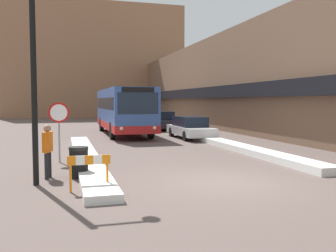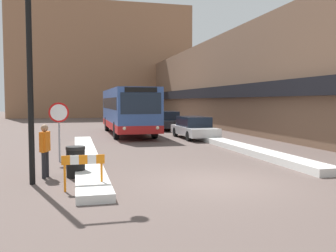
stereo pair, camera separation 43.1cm
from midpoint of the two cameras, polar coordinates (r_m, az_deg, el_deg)
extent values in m
plane|color=brown|center=(10.99, 7.54, -8.50)|extent=(160.00, 160.00, 0.00)
cube|color=brown|center=(36.77, 7.20, 6.17)|extent=(5.00, 60.00, 7.74)
cube|color=black|center=(35.77, 3.11, 4.95)|extent=(0.50, 60.00, 0.90)
cube|color=#996B4C|center=(57.77, -11.52, 9.55)|extent=(26.00, 8.00, 16.37)
cube|color=silver|center=(15.70, -13.18, -4.45)|extent=(0.90, 14.27, 0.22)
cube|color=silver|center=(18.89, 9.01, -2.92)|extent=(0.90, 14.67, 0.28)
cube|color=#335193|center=(26.43, -7.28, 2.64)|extent=(2.64, 10.75, 2.70)
cube|color=red|center=(26.48, -7.26, 0.23)|extent=(2.66, 10.77, 0.47)
cube|color=#192333|center=(26.43, -7.29, 3.46)|extent=(2.66, 9.89, 0.74)
cube|color=#192333|center=(21.12, -5.16, 3.46)|extent=(2.32, 0.03, 1.21)
cube|color=black|center=(21.13, -5.17, 5.54)|extent=(1.85, 0.03, 0.28)
sphere|color=#F2EAC6|center=(21.01, -7.68, -0.39)|extent=(0.20, 0.20, 0.20)
sphere|color=#F2EAC6|center=(21.36, -2.63, -0.29)|extent=(0.20, 0.20, 0.20)
cylinder|color=black|center=(23.04, -9.00, -0.70)|extent=(0.28, 1.08, 1.08)
cylinder|color=black|center=(23.44, -3.17, -0.59)|extent=(0.28, 1.08, 1.08)
cylinder|color=black|center=(29.65, -10.50, 0.28)|extent=(0.28, 1.08, 1.08)
cylinder|color=black|center=(29.96, -5.92, 0.36)|extent=(0.28, 1.08, 1.08)
cube|color=silver|center=(23.45, 2.91, -0.69)|extent=(1.78, 4.76, 0.51)
cube|color=#192333|center=(23.53, 2.82, 0.70)|extent=(1.56, 2.62, 0.62)
cylinder|color=black|center=(22.36, 6.07, -1.43)|extent=(0.20, 0.61, 0.61)
cylinder|color=black|center=(21.82, 2.12, -1.54)|extent=(0.20, 0.61, 0.61)
cylinder|color=black|center=(25.12, 3.58, -0.84)|extent=(0.20, 0.61, 0.61)
cylinder|color=black|center=(24.64, 0.03, -0.92)|extent=(0.20, 0.61, 0.61)
cube|color=black|center=(30.28, -1.39, 0.42)|extent=(1.78, 4.41, 0.57)
cube|color=#192333|center=(30.36, -1.45, 1.61)|extent=(1.57, 2.42, 0.68)
cylinder|color=black|center=(29.20, 0.81, -0.14)|extent=(0.20, 0.64, 0.64)
cylinder|color=black|center=(28.78, -2.29, -0.20)|extent=(0.20, 0.64, 0.64)
cylinder|color=black|center=(31.82, -0.58, 0.18)|extent=(0.20, 0.64, 0.64)
cylinder|color=black|center=(31.44, -3.44, 0.13)|extent=(0.20, 0.64, 0.64)
cylinder|color=gray|center=(14.82, -17.05, -0.97)|extent=(0.07, 0.07, 2.29)
cylinder|color=red|center=(14.76, -17.11, 1.98)|extent=(0.76, 0.03, 0.76)
cylinder|color=white|center=(14.74, -17.11, 1.97)|extent=(0.62, 0.02, 0.62)
cylinder|color=black|center=(11.01, -20.83, 6.18)|extent=(0.16, 0.16, 5.68)
cylinder|color=#232328|center=(11.87, -19.02, -5.77)|extent=(0.12, 0.12, 0.81)
cylinder|color=#232328|center=(12.14, -18.60, -5.56)|extent=(0.12, 0.12, 0.81)
cube|color=orange|center=(11.91, -18.88, -2.31)|extent=(0.31, 0.47, 0.60)
sphere|color=#9E7556|center=(11.88, -18.92, -0.33)|extent=(0.22, 0.22, 0.22)
cylinder|color=orange|center=(11.71, -19.21, -2.57)|extent=(0.09, 0.09, 0.57)
cylinder|color=orange|center=(12.12, -18.56, -2.35)|extent=(0.09, 0.09, 0.57)
cylinder|color=black|center=(11.84, -14.46, -5.60)|extent=(0.56, 0.56, 0.85)
cylinder|color=black|center=(11.77, -14.50, -3.32)|extent=(0.59, 0.59, 0.10)
cylinder|color=orange|center=(10.01, -15.84, -7.78)|extent=(0.06, 0.06, 0.70)
cylinder|color=orange|center=(10.05, -10.45, -7.66)|extent=(0.06, 0.06, 0.70)
cube|color=orange|center=(9.93, -15.73, -5.12)|extent=(0.22, 0.04, 0.24)
cube|color=white|center=(9.93, -14.46, -5.10)|extent=(0.22, 0.04, 0.24)
cube|color=orange|center=(9.94, -13.18, -5.07)|extent=(0.22, 0.04, 0.24)
cube|color=white|center=(9.95, -11.91, -5.04)|extent=(0.22, 0.04, 0.24)
cube|color=orange|center=(9.96, -10.65, -5.01)|extent=(0.22, 0.04, 0.24)
camera|label=1|loc=(0.22, -90.80, -0.05)|focal=40.00mm
camera|label=2|loc=(0.22, 89.20, 0.05)|focal=40.00mm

